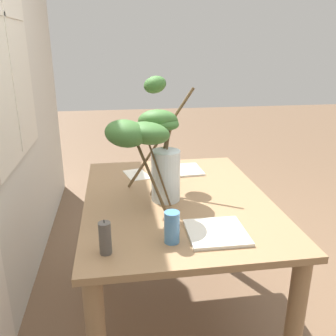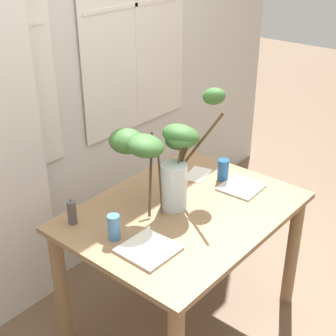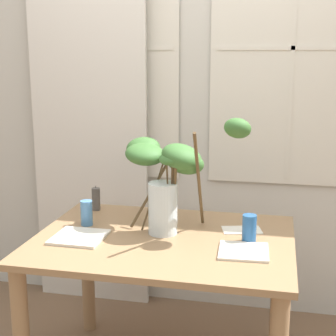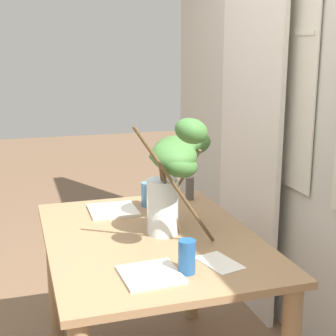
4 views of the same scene
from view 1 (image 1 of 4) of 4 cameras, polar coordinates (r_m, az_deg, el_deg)
name	(u,v)px [view 1 (image 1 of 4)]	position (r m, az deg, el deg)	size (l,w,h in m)	color
ground	(176,320)	(2.25, 1.21, -22.91)	(14.00, 14.00, 0.00)	brown
dining_table	(176,222)	(1.89, 1.34, -8.59)	(1.22, 0.92, 0.77)	#93704C
vase_with_branches	(154,139)	(1.71, -2.19, 4.59)	(0.69, 0.50, 0.59)	silver
drinking_glass_blue_left	(172,227)	(1.41, 0.62, -9.37)	(0.06, 0.06, 0.13)	#4C84BC
drinking_glass_blue_right	(161,161)	(2.17, -1.15, 1.10)	(0.07, 0.07, 0.13)	#235693
plate_square_left	(216,232)	(1.50, 7.69, -10.07)	(0.24, 0.24, 0.01)	silver
plate_square_right	(183,170)	(2.19, 2.44, -0.32)	(0.22, 0.22, 0.01)	silver
napkin_folded	(137,175)	(2.13, -5.01, -1.05)	(0.19, 0.12, 0.00)	silver
pillar_candle	(105,238)	(1.36, -9.93, -10.90)	(0.05, 0.05, 0.14)	#514C47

